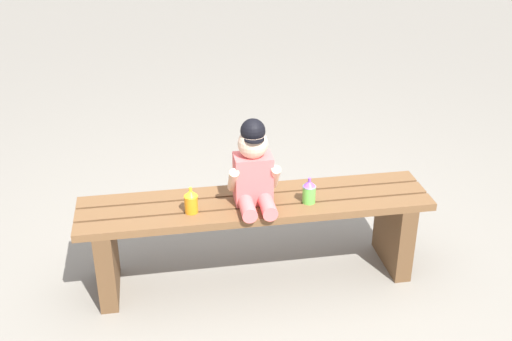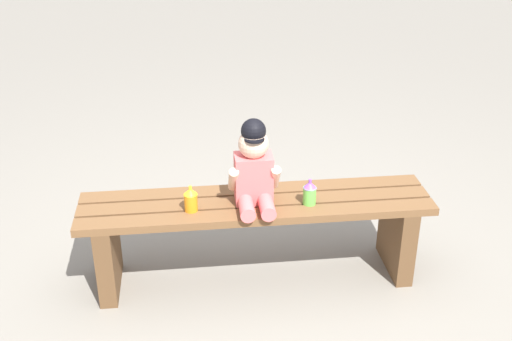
{
  "view_description": "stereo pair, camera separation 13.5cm",
  "coord_description": "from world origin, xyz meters",
  "px_view_note": "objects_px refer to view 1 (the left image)",
  "views": [
    {
      "loc": [
        -0.43,
        -2.54,
        1.87
      ],
      "look_at": [
        -0.01,
        -0.05,
        0.6
      ],
      "focal_mm": 44.95,
      "sensor_mm": 36.0,
      "label": 1
    },
    {
      "loc": [
        -0.3,
        -2.56,
        1.87
      ],
      "look_at": [
        -0.01,
        -0.05,
        0.6
      ],
      "focal_mm": 44.95,
      "sensor_mm": 36.0,
      "label": 2
    }
  ],
  "objects_px": {
    "park_bench": "(255,225)",
    "child_figure": "(254,168)",
    "sippy_cup_left": "(191,201)",
    "sippy_cup_right": "(309,191)"
  },
  "relations": [
    {
      "from": "park_bench",
      "to": "child_figure",
      "type": "distance_m",
      "value": 0.31
    },
    {
      "from": "sippy_cup_left",
      "to": "sippy_cup_right",
      "type": "xyz_separation_m",
      "value": [
        0.54,
        0.0,
        0.0
      ]
    },
    {
      "from": "sippy_cup_left",
      "to": "sippy_cup_right",
      "type": "height_order",
      "value": "same"
    },
    {
      "from": "child_figure",
      "to": "sippy_cup_right",
      "type": "relative_size",
      "value": 3.26
    },
    {
      "from": "child_figure",
      "to": "park_bench",
      "type": "bearing_deg",
      "value": 54.43
    },
    {
      "from": "child_figure",
      "to": "sippy_cup_left",
      "type": "distance_m",
      "value": 0.31
    },
    {
      "from": "sippy_cup_right",
      "to": "park_bench",
      "type": "bearing_deg",
      "value": 166.58
    },
    {
      "from": "child_figure",
      "to": "sippy_cup_left",
      "type": "xyz_separation_m",
      "value": [
        -0.29,
        -0.04,
        -0.12
      ]
    },
    {
      "from": "park_bench",
      "to": "child_figure",
      "type": "bearing_deg",
      "value": -125.57
    },
    {
      "from": "park_bench",
      "to": "sippy_cup_right",
      "type": "bearing_deg",
      "value": -13.42
    }
  ]
}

